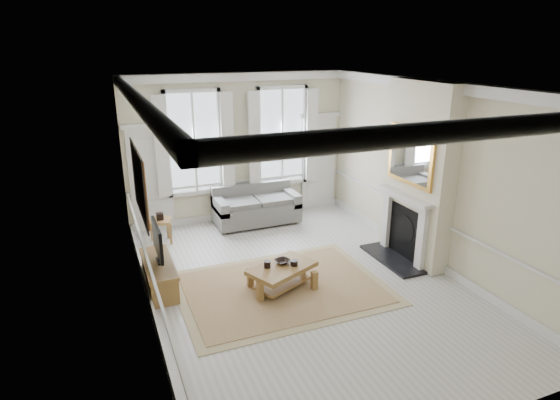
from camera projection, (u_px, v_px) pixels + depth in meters
name	position (u px, v px, depth m)	size (l,w,h in m)	color
floor	(303.00, 283.00, 8.21)	(7.20, 7.20, 0.00)	#B7B5AD
ceiling	(306.00, 85.00, 7.12)	(7.20, 7.20, 0.00)	white
back_wall	(239.00, 148.00, 10.83)	(5.20, 5.20, 0.00)	beige
left_wall	(141.00, 212.00, 6.74)	(7.20, 7.20, 0.00)	beige
right_wall	(433.00, 175.00, 8.58)	(7.20, 7.20, 0.00)	beige
window_left	(194.00, 143.00, 10.35)	(1.26, 0.20, 2.20)	#B2BCC6
window_right	(282.00, 136.00, 11.09)	(1.26, 0.20, 2.20)	#B2BCC6
door_left	(151.00, 180.00, 10.24)	(0.90, 0.08, 2.30)	silver
door_right	(319.00, 163.00, 11.69)	(0.90, 0.08, 2.30)	silver
painting	(139.00, 183.00, 6.91)	(0.05, 1.66, 1.06)	#A0641B
chimney_breast	(418.00, 174.00, 8.70)	(0.35, 1.70, 3.38)	beige
hearth	(392.00, 259.00, 9.08)	(0.55, 1.50, 0.05)	black
fireplace	(404.00, 224.00, 8.93)	(0.21, 1.45, 1.33)	silver
mirror	(410.00, 156.00, 8.51)	(0.06, 1.26, 1.06)	gold
sofa	(256.00, 208.00, 10.89)	(1.93, 0.94, 0.88)	#60605E
side_table	(160.00, 224.00, 9.77)	(0.51, 0.51, 0.52)	brown
rug	(282.00, 288.00, 8.04)	(3.50, 2.60, 0.02)	#926E4B
coffee_table	(282.00, 270.00, 7.93)	(1.31, 1.08, 0.43)	brown
ceramic_pot_a	(267.00, 264.00, 7.84)	(0.11, 0.11, 0.11)	black
ceramic_pot_b	(294.00, 263.00, 7.92)	(0.13, 0.13, 0.09)	black
bowl	(283.00, 261.00, 8.00)	(0.26, 0.26, 0.06)	black
tv_stand	(159.00, 275.00, 8.00)	(0.44, 1.36, 0.49)	brown
tv	(158.00, 240.00, 7.80)	(0.08, 0.90, 0.68)	black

